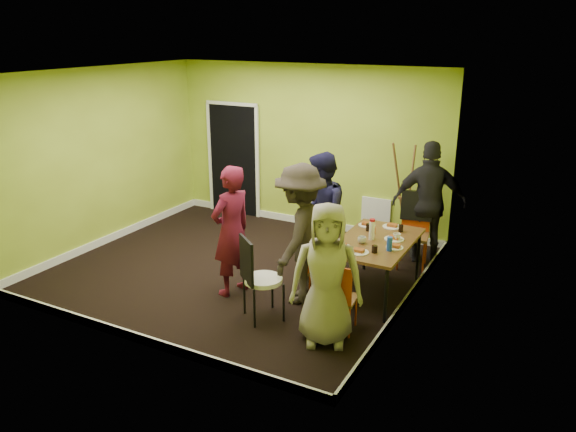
# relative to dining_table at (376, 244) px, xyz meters

# --- Properties ---
(ground) EXTENTS (5.00, 5.00, 0.00)m
(ground) POSITION_rel_dining_table_xyz_m (-2.00, -0.18, -0.70)
(ground) COLOR black
(ground) RESTS_ON ground
(room_walls) EXTENTS (5.04, 4.54, 2.82)m
(room_walls) POSITION_rel_dining_table_xyz_m (-2.03, -0.14, 0.29)
(room_walls) COLOR #8CA129
(room_walls) RESTS_ON ground
(dining_table) EXTENTS (0.90, 1.50, 0.75)m
(dining_table) POSITION_rel_dining_table_xyz_m (0.00, 0.00, 0.00)
(dining_table) COLOR black
(dining_table) RESTS_ON ground
(chair_left_far) EXTENTS (0.45, 0.45, 1.01)m
(chair_left_far) POSITION_rel_dining_table_xyz_m (-0.72, 0.19, -0.13)
(chair_left_far) COLOR #C64012
(chair_left_far) RESTS_ON ground
(chair_left_near) EXTENTS (0.44, 0.44, 0.86)m
(chair_left_near) POSITION_rel_dining_table_xyz_m (-0.59, -0.49, -0.21)
(chair_left_near) COLOR #C64012
(chair_left_near) RESTS_ON ground
(chair_back_end) EXTENTS (0.52, 0.59, 1.09)m
(chair_back_end) POSITION_rel_dining_table_xyz_m (0.17, 1.27, 0.07)
(chair_back_end) COLOR #C64012
(chair_back_end) RESTS_ON ground
(chair_front_end) EXTENTS (0.39, 0.40, 0.86)m
(chair_front_end) POSITION_rel_dining_table_xyz_m (-0.01, -1.16, -0.21)
(chair_front_end) COLOR #C64012
(chair_front_end) RESTS_ON ground
(chair_bentwood) EXTENTS (0.57, 0.58, 1.05)m
(chair_bentwood) POSITION_rel_dining_table_xyz_m (-1.00, -1.31, -0.11)
(chair_bentwood) COLOR black
(chair_bentwood) RESTS_ON ground
(easel) EXTENTS (0.68, 0.64, 1.69)m
(easel) POSITION_rel_dining_table_xyz_m (-0.07, 1.84, 0.14)
(easel) COLOR brown
(easel) RESTS_ON ground
(plate_near_left) EXTENTS (0.24, 0.24, 0.01)m
(plate_near_left) POSITION_rel_dining_table_xyz_m (-0.30, 0.48, 0.06)
(plate_near_left) COLOR white
(plate_near_left) RESTS_ON dining_table
(plate_near_right) EXTENTS (0.23, 0.23, 0.01)m
(plate_near_right) POSITION_rel_dining_table_xyz_m (-0.31, -0.43, 0.06)
(plate_near_right) COLOR white
(plate_near_right) RESTS_ON dining_table
(plate_far_back) EXTENTS (0.26, 0.26, 0.01)m
(plate_far_back) POSITION_rel_dining_table_xyz_m (0.03, 0.58, 0.06)
(plate_far_back) COLOR white
(plate_far_back) RESTS_ON dining_table
(plate_far_front) EXTENTS (0.25, 0.25, 0.01)m
(plate_far_front) POSITION_rel_dining_table_xyz_m (-0.04, -0.50, 0.06)
(plate_far_front) COLOR white
(plate_far_front) RESTS_ON dining_table
(plate_wall_back) EXTENTS (0.26, 0.26, 0.01)m
(plate_wall_back) POSITION_rel_dining_table_xyz_m (0.20, 0.14, 0.06)
(plate_wall_back) COLOR white
(plate_wall_back) RESTS_ON dining_table
(plate_wall_front) EXTENTS (0.22, 0.22, 0.01)m
(plate_wall_front) POSITION_rel_dining_table_xyz_m (0.30, -0.14, 0.06)
(plate_wall_front) COLOR white
(plate_wall_front) RESTS_ON dining_table
(thermos) EXTENTS (0.08, 0.08, 0.25)m
(thermos) POSITION_rel_dining_table_xyz_m (-0.06, 0.01, 0.18)
(thermos) COLOR white
(thermos) RESTS_ON dining_table
(blue_bottle) EXTENTS (0.07, 0.07, 0.18)m
(blue_bottle) POSITION_rel_dining_table_xyz_m (0.26, -0.26, 0.14)
(blue_bottle) COLOR blue
(blue_bottle) RESTS_ON dining_table
(orange_bottle) EXTENTS (0.04, 0.04, 0.09)m
(orange_bottle) POSITION_rel_dining_table_xyz_m (-0.11, 0.23, 0.10)
(orange_bottle) COLOR #C64012
(orange_bottle) RESTS_ON dining_table
(glass_mid) EXTENTS (0.06, 0.06, 0.10)m
(glass_mid) POSITION_rel_dining_table_xyz_m (-0.21, 0.29, 0.11)
(glass_mid) COLOR black
(glass_mid) RESTS_ON dining_table
(glass_back) EXTENTS (0.06, 0.06, 0.10)m
(glass_back) POSITION_rel_dining_table_xyz_m (0.19, 0.46, 0.10)
(glass_back) COLOR black
(glass_back) RESTS_ON dining_table
(glass_front) EXTENTS (0.07, 0.07, 0.09)m
(glass_front) POSITION_rel_dining_table_xyz_m (0.13, -0.41, 0.10)
(glass_front) COLOR black
(glass_front) RESTS_ON dining_table
(cup_a) EXTENTS (0.11, 0.11, 0.09)m
(cup_a) POSITION_rel_dining_table_xyz_m (-0.12, -0.18, 0.10)
(cup_a) COLOR white
(cup_a) RESTS_ON dining_table
(cup_b) EXTENTS (0.10, 0.10, 0.09)m
(cup_b) POSITION_rel_dining_table_xyz_m (0.24, 0.13, 0.10)
(cup_b) COLOR white
(cup_b) RESTS_ON dining_table
(person_standing) EXTENTS (0.56, 0.71, 1.73)m
(person_standing) POSITION_rel_dining_table_xyz_m (-1.66, -0.84, 0.17)
(person_standing) COLOR #530E20
(person_standing) RESTS_ON ground
(person_left_far) EXTENTS (0.91, 1.02, 1.75)m
(person_left_far) POSITION_rel_dining_table_xyz_m (-0.91, 0.28, 0.18)
(person_left_far) COLOR #161434
(person_left_far) RESTS_ON ground
(person_left_near) EXTENTS (0.78, 1.22, 1.80)m
(person_left_near) POSITION_rel_dining_table_xyz_m (-0.78, -0.62, 0.20)
(person_left_near) COLOR black
(person_left_near) RESTS_ON ground
(person_back_end) EXTENTS (1.16, 0.77, 1.83)m
(person_back_end) POSITION_rel_dining_table_xyz_m (0.31, 1.43, 0.22)
(person_back_end) COLOR black
(person_back_end) RESTS_ON ground
(person_front_end) EXTENTS (0.93, 0.79, 1.62)m
(person_front_end) POSITION_rel_dining_table_xyz_m (-0.07, -1.40, 0.11)
(person_front_end) COLOR gray
(person_front_end) RESTS_ON ground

